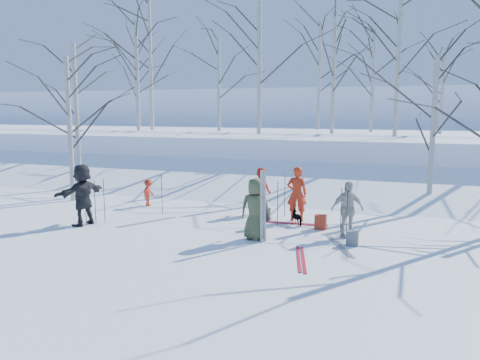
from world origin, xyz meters
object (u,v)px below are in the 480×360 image
at_px(backpack_red, 321,222).
at_px(backpack_grey, 352,238).
at_px(skier_grey_west, 83,195).
at_px(dog, 298,217).
at_px(skier_olive_center, 255,209).
at_px(skier_red_seated, 149,193).
at_px(skier_cream_east, 347,209).
at_px(backpack_dark, 264,214).
at_px(skier_redor_behind, 261,191).
at_px(skier_red_north, 297,194).

distance_m(backpack_red, backpack_grey, 1.71).
relative_size(skier_grey_west, backpack_grey, 4.81).
bearing_deg(dog, skier_olive_center, 21.91).
relative_size(skier_red_seated, backpack_red, 2.29).
distance_m(dog, backpack_grey, 2.37).
relative_size(skier_olive_center, dog, 2.93).
bearing_deg(backpack_grey, backpack_red, 127.31).
distance_m(skier_olive_center, skier_cream_east, 2.47).
height_order(skier_olive_center, skier_grey_west, skier_grey_west).
bearing_deg(dog, backpack_dark, -57.23).
bearing_deg(dog, skier_cream_east, 104.83).
bearing_deg(backpack_red, skier_redor_behind, 147.49).
distance_m(skier_cream_east, backpack_grey, 0.98).
height_order(skier_olive_center, backpack_grey, skier_olive_center).
bearing_deg(skier_grey_west, skier_red_seated, -174.74).
bearing_deg(skier_olive_center, skier_grey_west, -0.55).
xyz_separation_m(skier_redor_behind, backpack_dark, (0.39, -0.96, -0.56)).
xyz_separation_m(skier_cream_east, backpack_grey, (0.23, -0.76, -0.57)).
distance_m(skier_red_north, skier_redor_behind, 1.47).
distance_m(skier_grey_west, backpack_dark, 5.46).
distance_m(skier_red_seated, skier_grey_west, 3.12).
height_order(skier_grey_west, backpack_dark, skier_grey_west).
height_order(skier_olive_center, dog, skier_olive_center).
relative_size(skier_redor_behind, skier_cream_east, 1.00).
height_order(skier_cream_east, skier_grey_west, skier_grey_west).
relative_size(skier_olive_center, skier_red_seated, 1.71).
height_order(skier_red_north, backpack_red, skier_red_north).
distance_m(skier_redor_behind, dog, 1.96).
relative_size(skier_olive_center, skier_redor_behind, 1.08).
relative_size(skier_redor_behind, backpack_grey, 4.01).
bearing_deg(skier_redor_behind, backpack_dark, 152.47).
bearing_deg(skier_redor_behind, dog, -177.65).
xyz_separation_m(skier_redor_behind, backpack_red, (2.20, -1.40, -0.55)).
distance_m(skier_olive_center, backpack_red, 2.25).
bearing_deg(skier_olive_center, skier_red_seated, -33.14).
bearing_deg(skier_redor_behind, skier_olive_center, 144.60).
distance_m(skier_cream_east, backpack_red, 1.14).
bearing_deg(skier_olive_center, dog, -114.40).
bearing_deg(skier_cream_east, backpack_red, 115.38).
relative_size(skier_red_north, skier_cream_east, 1.11).
height_order(skier_redor_behind, skier_red_seated, skier_redor_behind).
xyz_separation_m(backpack_red, backpack_dark, (-1.81, 0.44, -0.01)).
bearing_deg(dog, skier_redor_behind, -84.85).
xyz_separation_m(skier_grey_west, dog, (6.01, 2.07, -0.68)).
distance_m(backpack_red, backpack_dark, 1.87).
xyz_separation_m(skier_red_seated, skier_cream_east, (7.13, -1.82, 0.28)).
relative_size(skier_red_seated, skier_cream_east, 0.63).
xyz_separation_m(skier_olive_center, backpack_red, (1.45, 1.62, -0.61)).
height_order(skier_olive_center, skier_red_seated, skier_olive_center).
xyz_separation_m(skier_red_seated, backpack_grey, (7.37, -2.59, -0.29)).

